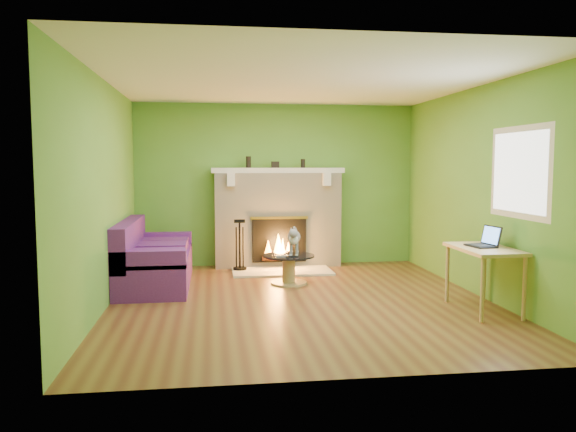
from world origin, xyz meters
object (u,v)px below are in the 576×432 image
object	(u,v)px
coffee_table	(289,267)
cat	(294,240)
desk	(484,255)
sofa	(152,261)

from	to	relation	value
coffee_table	cat	xyz separation A→B (m)	(0.08, 0.05, 0.37)
desk	cat	bearing A→B (deg)	136.91
sofa	cat	distance (m)	1.95
desk	cat	size ratio (longest dim) A/B	1.54
sofa	desk	distance (m)	4.24
desk	cat	distance (m)	2.57
sofa	cat	world-z (taller)	sofa
coffee_table	desk	world-z (taller)	desk
sofa	coffee_table	world-z (taller)	sofa
coffee_table	desk	bearing A→B (deg)	-41.08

